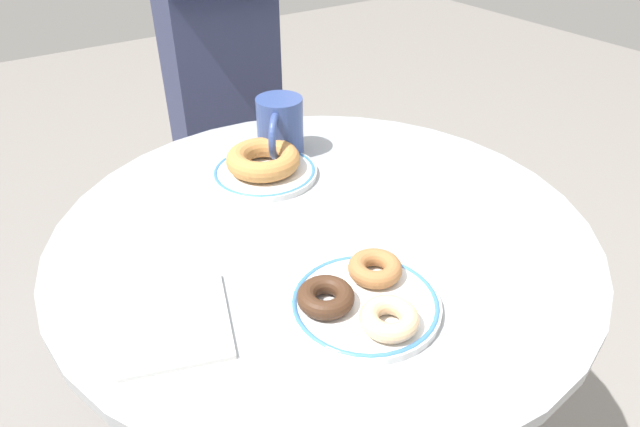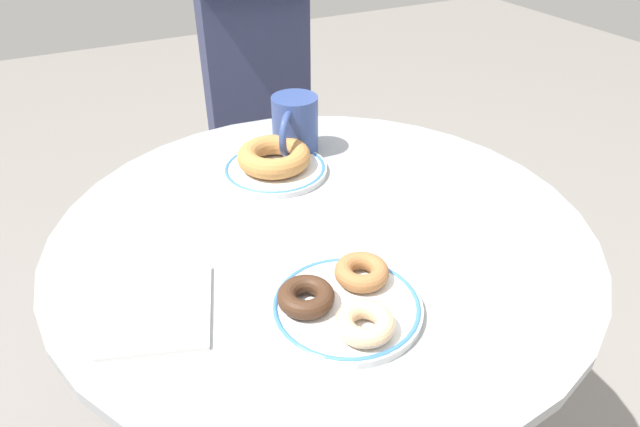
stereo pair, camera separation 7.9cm
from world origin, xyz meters
name	(u,v)px [view 1 (the left image)]	position (x,y,z in m)	size (l,w,h in m)	color
cafe_table	(323,336)	(0.00, 0.00, 0.49)	(0.76, 0.76, 0.72)	#999EA3
plate_left	(266,172)	(-0.17, 0.00, 0.72)	(0.17, 0.17, 0.01)	white
plate_right	(365,304)	(0.17, -0.06, 0.72)	(0.18, 0.18, 0.01)	white
donut_old_fashioned	(262,160)	(-0.17, 0.00, 0.74)	(0.12, 0.12, 0.03)	#BC7F42
donut_glazed	(389,318)	(0.22, -0.06, 0.74)	(0.07, 0.07, 0.02)	#E0B789
donut_cinnamon	(375,268)	(0.14, -0.02, 0.74)	(0.07, 0.07, 0.02)	#A36B3D
donut_chocolate	(326,297)	(0.15, -0.10, 0.74)	(0.07, 0.07, 0.02)	#422819
paper_napkin	(174,322)	(0.07, -0.25, 0.72)	(0.14, 0.12, 0.01)	white
coffee_mug	(280,128)	(-0.22, 0.06, 0.77)	(0.11, 0.10, 0.10)	#334784
person_figure	(209,13)	(-0.70, 0.16, 0.84)	(0.49, 0.31, 1.72)	#2D3351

